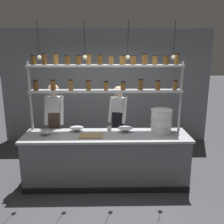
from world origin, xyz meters
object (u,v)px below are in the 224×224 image
at_px(prep_bowl_near_left, 46,134).
at_px(prep_bowl_center_front, 77,129).
at_px(chef_left, 55,121).
at_px(serving_cup_front, 109,129).
at_px(chef_center, 118,120).
at_px(container_stack, 161,121).
at_px(prep_bowl_center_back, 125,130).
at_px(cutting_board, 91,136).
at_px(spice_shelf_unit, 106,79).

xyz_separation_m(prep_bowl_near_left, prep_bowl_center_front, (0.51, 0.20, 0.01)).
xyz_separation_m(chef_left, serving_cup_front, (1.06, -0.35, -0.05)).
distance_m(prep_bowl_near_left, serving_cup_front, 1.12).
height_order(chef_center, serving_cup_front, chef_center).
relative_size(chef_center, prep_bowl_near_left, 7.80).
bearing_deg(prep_bowl_near_left, chef_left, 85.00).
distance_m(chef_left, container_stack, 2.04).
xyz_separation_m(chef_left, prep_bowl_center_back, (1.35, -0.40, -0.06)).
bearing_deg(prep_bowl_center_front, container_stack, -4.37).
bearing_deg(chef_left, container_stack, -15.32).
xyz_separation_m(chef_center, prep_bowl_near_left, (-1.30, -0.77, -0.01)).
bearing_deg(cutting_board, chef_left, 139.55).
relative_size(cutting_board, serving_cup_front, 4.52).
distance_m(chef_left, prep_bowl_near_left, 0.55).
distance_m(container_stack, prep_bowl_near_left, 2.04).
relative_size(spice_shelf_unit, serving_cup_front, 31.56).
bearing_deg(prep_bowl_center_front, chef_left, 143.16).
distance_m(cutting_board, prep_bowl_near_left, 0.79).
bearing_deg(prep_bowl_near_left, prep_bowl_center_front, 21.78).
relative_size(prep_bowl_center_front, serving_cup_front, 2.90).
bearing_deg(chef_center, prep_bowl_near_left, -132.22).
bearing_deg(prep_bowl_near_left, serving_cup_front, 10.23).
height_order(cutting_board, prep_bowl_center_back, prep_bowl_center_back).
bearing_deg(container_stack, chef_center, 136.89).
xyz_separation_m(container_stack, cutting_board, (-1.24, -0.17, -0.20)).
height_order(chef_center, cutting_board, chef_center).
height_order(container_stack, cutting_board, container_stack).
distance_m(spice_shelf_unit, prep_bowl_center_front, 1.06).
distance_m(spice_shelf_unit, serving_cup_front, 0.90).
bearing_deg(prep_bowl_near_left, container_stack, 2.46).
bearing_deg(prep_bowl_center_front, spice_shelf_unit, 13.49).
distance_m(spice_shelf_unit, cutting_board, 1.04).
relative_size(container_stack, serving_cup_front, 4.87).
xyz_separation_m(prep_bowl_near_left, serving_cup_front, (1.11, 0.20, 0.02)).
height_order(chef_center, prep_bowl_near_left, chef_center).
height_order(container_stack, prep_bowl_center_back, container_stack).
height_order(spice_shelf_unit, prep_bowl_center_back, spice_shelf_unit).
distance_m(prep_bowl_near_left, prep_bowl_center_back, 1.40).
bearing_deg(container_stack, spice_shelf_unit, 165.96).
distance_m(prep_bowl_center_back, serving_cup_front, 0.29).
xyz_separation_m(chef_left, prep_bowl_near_left, (-0.05, -0.55, -0.07)).
bearing_deg(prep_bowl_center_front, cutting_board, -45.67).
bearing_deg(spice_shelf_unit, chef_left, 167.81).
relative_size(prep_bowl_near_left, prep_bowl_center_front, 0.83).
relative_size(prep_bowl_near_left, prep_bowl_center_back, 0.78).
height_order(prep_bowl_center_front, serving_cup_front, serving_cup_front).
bearing_deg(serving_cup_front, spice_shelf_unit, 113.68).
relative_size(chef_center, prep_bowl_center_front, 6.51).
xyz_separation_m(spice_shelf_unit, cutting_board, (-0.26, -0.41, -0.92)).
xyz_separation_m(spice_shelf_unit, chef_center, (0.25, 0.44, -0.89)).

